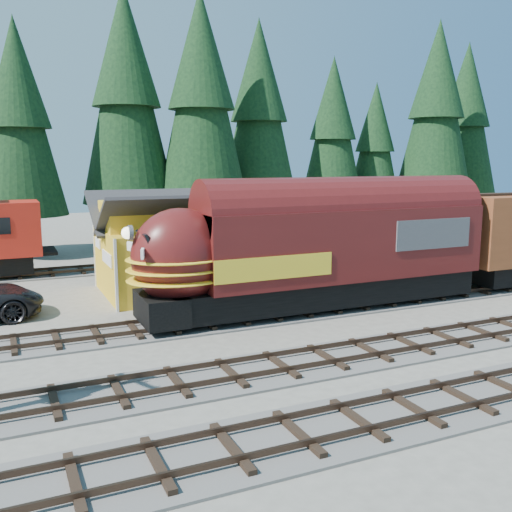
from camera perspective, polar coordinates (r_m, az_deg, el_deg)
name	(u,v)px	position (r m, az deg, el deg)	size (l,w,h in m)	color
ground	(313,342)	(22.22, 5.75, -8.56)	(120.00, 120.00, 0.00)	#6B665B
track_siding	(442,294)	(31.12, 18.12, -3.60)	(68.00, 3.20, 0.33)	#4C4947
track_spur	(16,276)	(36.87, -22.89, -1.87)	(32.00, 3.20, 0.33)	#4C4947
depot	(217,234)	(30.90, -3.96, 2.24)	(12.80, 7.00, 5.30)	gold
conifer_backdrop	(206,111)	(46.46, -5.04, 14.23)	(80.42, 20.85, 17.50)	black
locomotive	(309,254)	(25.94, 5.29, 0.23)	(17.15, 3.41, 4.66)	black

